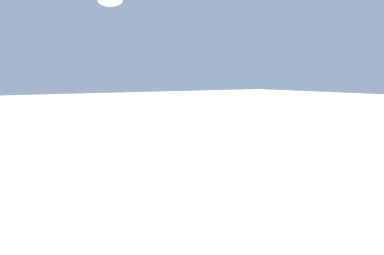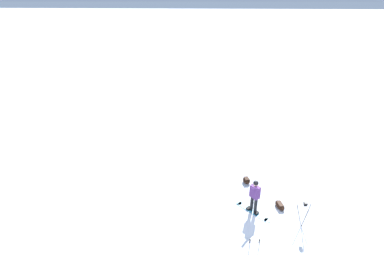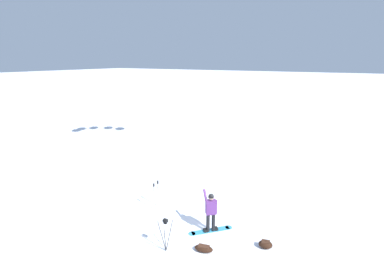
{
  "view_description": "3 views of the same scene",
  "coord_description": "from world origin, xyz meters",
  "views": [
    {
      "loc": [
        -3.51,
        6.21,
        7.49
      ],
      "look_at": [
        3.23,
        2.22,
        5.98
      ],
      "focal_mm": 22.99,
      "sensor_mm": 36.0,
      "label": 1
    },
    {
      "loc": [
        2.18,
        10.06,
        8.96
      ],
      "look_at": [
        2.69,
        1.8,
        5.17
      ],
      "focal_mm": 28.41,
      "sensor_mm": 36.0,
      "label": 2
    },
    {
      "loc": [
        -8.98,
        -5.21,
        6.68
      ],
      "look_at": [
        1.71,
        1.04,
        3.71
      ],
      "focal_mm": 26.89,
      "sensor_mm": 36.0,
      "label": 3
    }
  ],
  "objects": [
    {
      "name": "gear_bag_large",
      "position": [
        0.22,
        -2.91,
        0.15
      ],
      "size": [
        0.45,
        0.56,
        0.28
      ],
      "color": "black",
      "rests_on": "ground_plane"
    },
    {
      "name": "camera_tripod",
      "position": [
        -1.72,
        0.11,
        0.9
      ],
      "size": [
        0.61,
        0.48,
        1.25
      ],
      "color": "#262628",
      "rests_on": "ground_plane"
    },
    {
      "name": "snowboarder",
      "position": [
        0.16,
        -0.72,
        0.97
      ],
      "size": [
        0.52,
        0.72,
        1.63
      ],
      "color": "black",
      "rests_on": "ground_plane"
    },
    {
      "name": "gear_bag_small",
      "position": [
        -1.08,
        -1.07,
        0.12
      ],
      "size": [
        0.46,
        0.72,
        0.23
      ],
      "color": "black",
      "rests_on": "ground_plane"
    },
    {
      "name": "snowboard",
      "position": [
        0.18,
        -0.72,
        0.02
      ],
      "size": [
        1.39,
        1.35,
        0.1
      ],
      "color": "teal",
      "rests_on": "ground_plane"
    },
    {
      "name": "ground_plane",
      "position": [
        0.0,
        0.0,
        0.0
      ],
      "size": [
        300.0,
        300.0,
        0.0
      ],
      "primitive_type": "plane",
      "color": "white"
    },
    {
      "name": "ski_poles",
      "position": [
        0.54,
        2.24,
        0.83
      ],
      "size": [
        0.37,
        0.15,
        1.27
      ],
      "color": "gray",
      "rests_on": "ground_plane"
    }
  ]
}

